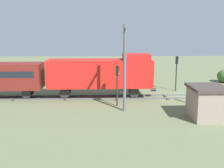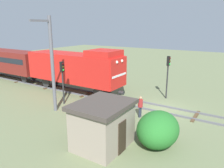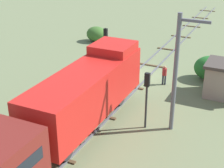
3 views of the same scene
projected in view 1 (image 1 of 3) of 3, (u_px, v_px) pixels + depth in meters
ground_plane at (190, 97)px, 30.80m from camera, size 97.91×97.91×0.00m
railway_track at (190, 96)px, 30.79m from camera, size 2.40×65.27×0.16m
locomotive at (102, 73)px, 29.95m from camera, size 2.90×11.60×4.60m
traffic_signal_near at (177, 67)px, 33.36m from camera, size 0.32×0.34×4.19m
traffic_signal_mid at (117, 78)px, 26.67m from camera, size 0.32×0.34×3.92m
worker_near_track at (188, 93)px, 28.22m from camera, size 0.38×0.38×1.70m
worker_by_signal at (122, 82)px, 34.49m from camera, size 0.38×0.38×1.70m
catenary_mast at (125, 66)px, 24.79m from camera, size 1.94×0.28×7.74m
relay_hut at (207, 102)px, 23.15m from camera, size 3.50×2.90×2.74m
bush_far at (60, 73)px, 40.76m from camera, size 2.92×2.39×2.13m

